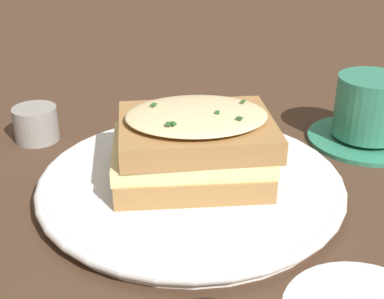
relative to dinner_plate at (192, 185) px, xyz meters
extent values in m
plane|color=#473021|center=(0.03, 0.00, -0.01)|extent=(2.40, 2.40, 0.00)
cylinder|color=white|center=(0.00, 0.00, 0.00)|extent=(0.26, 0.26, 0.02)
torus|color=white|center=(0.00, 0.00, 0.00)|extent=(0.27, 0.27, 0.01)
cube|color=#A37542|center=(0.00, 0.00, 0.02)|extent=(0.16, 0.14, 0.02)
cube|color=#EFDB93|center=(0.00, 0.00, 0.03)|extent=(0.16, 0.14, 0.01)
cube|color=#A37542|center=(0.01, 0.00, 0.05)|extent=(0.16, 0.14, 0.02)
ellipsoid|color=beige|center=(0.01, 0.00, 0.07)|extent=(0.14, 0.13, 0.01)
cube|color=#2D6028|center=(-0.02, -0.02, 0.07)|extent=(0.00, 0.01, 0.00)
cube|color=#2D6028|center=(0.02, -0.03, 0.07)|extent=(0.01, 0.01, 0.00)
cube|color=#2D6028|center=(-0.02, 0.03, 0.07)|extent=(0.01, 0.01, 0.00)
cube|color=#2D6028|center=(0.05, 0.00, 0.07)|extent=(0.01, 0.01, 0.00)
cube|color=#2D6028|center=(-0.03, -0.02, 0.07)|extent=(0.00, 0.01, 0.00)
cube|color=#2D6028|center=(0.02, -0.01, 0.07)|extent=(0.01, 0.01, 0.00)
cylinder|color=#338466|center=(0.22, 0.03, -0.01)|extent=(0.12, 0.12, 0.01)
cylinder|color=#338466|center=(0.22, 0.03, 0.03)|extent=(0.07, 0.07, 0.06)
cylinder|color=#381E0F|center=(0.22, 0.03, 0.05)|extent=(0.06, 0.06, 0.00)
cylinder|color=gray|center=(-0.11, 0.17, 0.01)|extent=(0.05, 0.05, 0.04)
camera|label=1|loc=(-0.16, -0.38, 0.24)|focal=50.00mm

